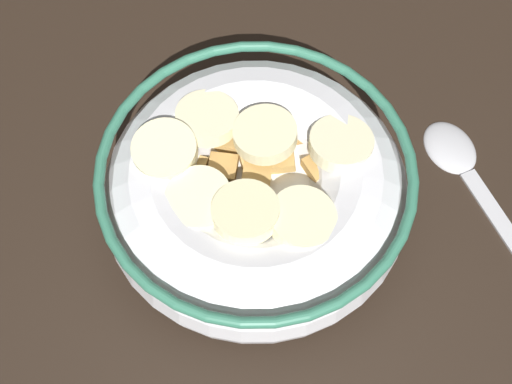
# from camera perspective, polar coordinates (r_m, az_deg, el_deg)

# --- Properties ---
(ground_plane) EXTENTS (1.00, 1.00, 0.02)m
(ground_plane) POSITION_cam_1_polar(r_m,az_deg,el_deg) (0.42, -0.00, -2.51)
(ground_plane) COLOR black
(cereal_bowl) EXTENTS (0.17, 0.17, 0.06)m
(cereal_bowl) POSITION_cam_1_polar(r_m,az_deg,el_deg) (0.38, -0.02, 0.17)
(cereal_bowl) COLOR silver
(cereal_bowl) RESTS_ON ground_plane
(spoon) EXTENTS (0.15, 0.03, 0.01)m
(spoon) POSITION_cam_1_polar(r_m,az_deg,el_deg) (0.44, 17.19, 1.66)
(spoon) COLOR #B7B7BC
(spoon) RESTS_ON ground_plane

